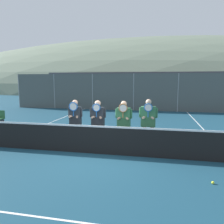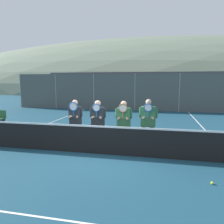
{
  "view_description": "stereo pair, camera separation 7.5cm",
  "coord_description": "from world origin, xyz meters",
  "px_view_note": "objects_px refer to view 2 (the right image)",
  "views": [
    {
      "loc": [
        1.83,
        -6.76,
        2.42
      ],
      "look_at": [
        0.29,
        0.78,
        1.31
      ],
      "focal_mm": 35.0,
      "sensor_mm": 36.0,
      "label": 1
    },
    {
      "loc": [
        1.9,
        -6.74,
        2.42
      ],
      "look_at": [
        0.29,
        0.78,
        1.31
      ],
      "focal_mm": 35.0,
      "sensor_mm": 36.0,
      "label": 2
    }
  ],
  "objects_px": {
    "player_rightmost": "(148,121)",
    "car_center": "(165,97)",
    "car_far_left": "(71,95)",
    "car_left_of_center": "(114,96)",
    "tennis_ball_on_court": "(212,183)",
    "player_leftmost": "(75,119)",
    "car_right_of_center": "(222,98)",
    "player_center_right": "(124,121)",
    "player_center_left": "(98,120)"
  },
  "relations": [
    {
      "from": "car_left_of_center",
      "to": "car_center",
      "type": "relative_size",
      "value": 0.85
    },
    {
      "from": "car_far_left",
      "to": "car_right_of_center",
      "type": "bearing_deg",
      "value": -1.82
    },
    {
      "from": "player_center_right",
      "to": "tennis_ball_on_court",
      "type": "relative_size",
      "value": 25.39
    },
    {
      "from": "car_center",
      "to": "player_leftmost",
      "type": "bearing_deg",
      "value": -104.8
    },
    {
      "from": "player_leftmost",
      "to": "car_center",
      "type": "distance_m",
      "value": 13.75
    },
    {
      "from": "player_rightmost",
      "to": "tennis_ball_on_court",
      "type": "bearing_deg",
      "value": -53.27
    },
    {
      "from": "car_left_of_center",
      "to": "car_right_of_center",
      "type": "bearing_deg",
      "value": -0.74
    },
    {
      "from": "player_rightmost",
      "to": "tennis_ball_on_court",
      "type": "height_order",
      "value": "player_rightmost"
    },
    {
      "from": "player_leftmost",
      "to": "car_right_of_center",
      "type": "height_order",
      "value": "car_right_of_center"
    },
    {
      "from": "player_center_left",
      "to": "car_left_of_center",
      "type": "bearing_deg",
      "value": 99.22
    },
    {
      "from": "player_center_right",
      "to": "car_left_of_center",
      "type": "xyz_separation_m",
      "value": [
        -3.11,
        13.42,
        -0.09
      ]
    },
    {
      "from": "player_center_left",
      "to": "car_far_left",
      "type": "xyz_separation_m",
      "value": [
        -6.72,
        13.75,
        -0.11
      ]
    },
    {
      "from": "player_center_right",
      "to": "tennis_ball_on_court",
      "type": "distance_m",
      "value": 3.42
    },
    {
      "from": "car_far_left",
      "to": "car_right_of_center",
      "type": "distance_m",
      "value": 14.24
    },
    {
      "from": "player_center_left",
      "to": "tennis_ball_on_court",
      "type": "xyz_separation_m",
      "value": [
        3.39,
        -2.16,
        -1.0
      ]
    },
    {
      "from": "player_center_right",
      "to": "car_left_of_center",
      "type": "bearing_deg",
      "value": 103.04
    },
    {
      "from": "player_center_left",
      "to": "car_center",
      "type": "relative_size",
      "value": 0.36
    },
    {
      "from": "player_leftmost",
      "to": "tennis_ball_on_court",
      "type": "relative_size",
      "value": 25.53
    },
    {
      "from": "player_center_right",
      "to": "car_far_left",
      "type": "bearing_deg",
      "value": 119.08
    },
    {
      "from": "player_center_right",
      "to": "car_left_of_center",
      "type": "relative_size",
      "value": 0.42
    },
    {
      "from": "car_right_of_center",
      "to": "player_rightmost",
      "type": "bearing_deg",
      "value": -113.38
    },
    {
      "from": "player_leftmost",
      "to": "player_rightmost",
      "type": "height_order",
      "value": "player_rightmost"
    },
    {
      "from": "player_rightmost",
      "to": "car_far_left",
      "type": "relative_size",
      "value": 0.43
    },
    {
      "from": "car_center",
      "to": "player_center_right",
      "type": "bearing_deg",
      "value": -97.52
    },
    {
      "from": "player_rightmost",
      "to": "player_leftmost",
      "type": "bearing_deg",
      "value": -178.72
    },
    {
      "from": "player_center_right",
      "to": "car_right_of_center",
      "type": "xyz_separation_m",
      "value": [
        6.58,
        13.3,
        -0.13
      ]
    },
    {
      "from": "player_center_right",
      "to": "car_right_of_center",
      "type": "distance_m",
      "value": 14.84
    },
    {
      "from": "player_center_right",
      "to": "car_center",
      "type": "bearing_deg",
      "value": 82.48
    },
    {
      "from": "car_right_of_center",
      "to": "player_center_left",
      "type": "bearing_deg",
      "value": -119.46
    },
    {
      "from": "player_rightmost",
      "to": "tennis_ball_on_court",
      "type": "xyz_separation_m",
      "value": [
        1.62,
        -2.17,
        -1.03
      ]
    },
    {
      "from": "player_rightmost",
      "to": "car_center",
      "type": "relative_size",
      "value": 0.38
    },
    {
      "from": "player_center_right",
      "to": "tennis_ball_on_court",
      "type": "xyz_separation_m",
      "value": [
        2.46,
        -2.16,
        -0.99
      ]
    },
    {
      "from": "player_leftmost",
      "to": "tennis_ball_on_court",
      "type": "distance_m",
      "value": 4.82
    },
    {
      "from": "player_leftmost",
      "to": "player_rightmost",
      "type": "distance_m",
      "value": 2.6
    },
    {
      "from": "player_center_right",
      "to": "car_left_of_center",
      "type": "distance_m",
      "value": 13.78
    },
    {
      "from": "player_leftmost",
      "to": "player_center_left",
      "type": "bearing_deg",
      "value": 3.11
    },
    {
      "from": "player_leftmost",
      "to": "car_left_of_center",
      "type": "relative_size",
      "value": 0.43
    },
    {
      "from": "car_far_left",
      "to": "car_left_of_center",
      "type": "distance_m",
      "value": 4.55
    },
    {
      "from": "car_right_of_center",
      "to": "player_center_right",
      "type": "bearing_deg",
      "value": -116.34
    },
    {
      "from": "player_leftmost",
      "to": "player_center_left",
      "type": "height_order",
      "value": "player_leftmost"
    },
    {
      "from": "player_rightmost",
      "to": "car_center",
      "type": "height_order",
      "value": "same"
    },
    {
      "from": "car_far_left",
      "to": "player_center_right",
      "type": "bearing_deg",
      "value": -60.92
    },
    {
      "from": "player_rightmost",
      "to": "player_center_left",
      "type": "bearing_deg",
      "value": -179.58
    },
    {
      "from": "player_leftmost",
      "to": "tennis_ball_on_court",
      "type": "xyz_separation_m",
      "value": [
        4.22,
        -2.11,
        -0.99
      ]
    },
    {
      "from": "player_leftmost",
      "to": "car_far_left",
      "type": "xyz_separation_m",
      "value": [
        -5.88,
        13.8,
        -0.1
      ]
    },
    {
      "from": "player_leftmost",
      "to": "car_right_of_center",
      "type": "bearing_deg",
      "value": 57.98
    },
    {
      "from": "player_rightmost",
      "to": "tennis_ball_on_court",
      "type": "relative_size",
      "value": 26.48
    },
    {
      "from": "player_leftmost",
      "to": "car_center",
      "type": "xyz_separation_m",
      "value": [
        3.51,
        13.29,
        -0.11
      ]
    },
    {
      "from": "car_left_of_center",
      "to": "player_rightmost",
      "type": "bearing_deg",
      "value": -73.59
    },
    {
      "from": "player_leftmost",
      "to": "car_right_of_center",
      "type": "distance_m",
      "value": 15.74
    }
  ]
}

